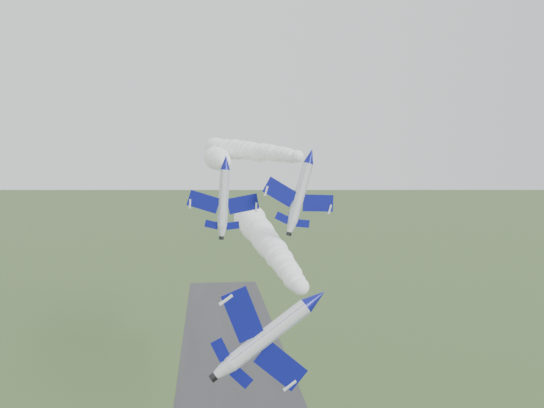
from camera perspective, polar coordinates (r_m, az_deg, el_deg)
The scene contains 6 objects.
jet_lead at distance 59.44m, azimuth 4.16°, elevation -8.89°, with size 6.87×13.74×9.30m.
smoke_trail_jet_lead at distance 90.01m, azimuth -0.49°, elevation -3.56°, with size 5.21×56.64×5.21m, color white, non-canonical shape.
jet_pair_left at distance 82.66m, azimuth -4.39°, elevation 3.95°, with size 9.58×11.56×2.88m.
smoke_trail_jet_pair_left at distance 114.94m, azimuth -5.06°, elevation 4.23°, with size 4.95×59.26×4.95m, color white, non-canonical shape.
jet_pair_right at distance 82.83m, azimuth 3.65°, elevation 4.55°, with size 10.08×12.32×3.85m.
smoke_trail_jet_pair_right at distance 116.93m, azimuth -2.54°, elevation 5.03°, with size 4.57×64.99×4.57m, color white, non-canonical shape.
Camera 1 is at (-5.77, -61.36, 43.88)m, focal length 40.00 mm.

